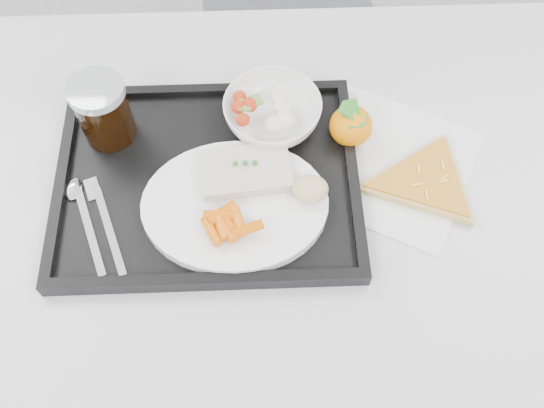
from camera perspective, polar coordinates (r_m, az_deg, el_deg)
name	(u,v)px	position (r m, az deg, el deg)	size (l,w,h in m)	color
table	(251,219)	(0.97, -1.97, -1.44)	(1.20, 0.80, 0.75)	silver
tray	(208,180)	(0.92, -6.04, 2.23)	(0.45, 0.35, 0.03)	black
dinner_plate	(235,205)	(0.88, -3.50, -0.12)	(0.27, 0.27, 0.02)	white
fish_fillet	(246,171)	(0.88, -2.50, 3.15)	(0.14, 0.09, 0.03)	beige
bread_roll	(310,189)	(0.86, 3.61, 1.42)	(0.06, 0.05, 0.03)	#E3BC87
salad_bowl	(272,112)	(0.95, 0.04, 8.61)	(0.15, 0.15, 0.05)	white
cola_glass	(103,110)	(0.95, -15.62, 8.51)	(0.08, 0.08, 0.11)	black
cutlery	(90,213)	(0.91, -16.73, -0.80)	(0.11, 0.17, 0.01)	silver
napkin	(386,162)	(0.96, 10.64, 3.87)	(0.33, 0.33, 0.00)	silver
tangerine	(351,126)	(0.95, 7.44, 7.31)	(0.08, 0.08, 0.07)	orange
pizza_slice	(425,181)	(0.94, 14.16, 2.08)	(0.23, 0.23, 0.02)	tan
carrot_pile	(226,223)	(0.84, -4.34, -1.78)	(0.09, 0.07, 0.02)	#D25904
salad_contents	(270,112)	(0.94, -0.18, 8.67)	(0.10, 0.08, 0.03)	#AB290D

